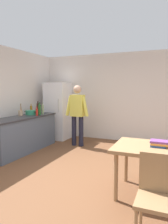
{
  "coord_description": "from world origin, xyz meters",
  "views": [
    {
      "loc": [
        1.5,
        -3.45,
        1.57
      ],
      "look_at": [
        -0.44,
        1.11,
        1.05
      ],
      "focal_mm": 33.71,
      "sensor_mm": 36.0,
      "label": 1
    }
  ],
  "objects": [
    {
      "name": "bottle_wine_dark",
      "position": [
        -2.19,
        1.73,
        1.05
      ],
      "size": [
        0.08,
        0.08,
        0.34
      ],
      "color": "black",
      "rests_on": "kitchen_counter"
    },
    {
      "name": "refrigerator",
      "position": [
        -1.9,
        2.4,
        0.9
      ],
      "size": [
        0.7,
        0.67,
        1.8
      ],
      "color": "white",
      "rests_on": "ground_plane"
    },
    {
      "name": "dining_table",
      "position": [
        1.4,
        -0.3,
        0.67
      ],
      "size": [
        1.4,
        0.9,
        0.75
      ],
      "color": "#9E754C",
      "rests_on": "ground_plane"
    },
    {
      "name": "bottle_wine_green",
      "position": [
        -1.8,
        1.26,
        1.05
      ],
      "size": [
        0.08,
        0.08,
        0.34
      ],
      "color": "#1E5123",
      "rests_on": "kitchen_counter"
    },
    {
      "name": "chair",
      "position": [
        1.4,
        -1.27,
        0.53
      ],
      "size": [
        0.42,
        0.42,
        0.91
      ],
      "rotation": [
        0.0,
        0.0,
        0.09
      ],
      "color": "#9E754C",
      "rests_on": "ground_plane"
    },
    {
      "name": "person",
      "position": [
        -0.95,
        1.85,
        0.98
      ],
      "size": [
        0.7,
        0.22,
        1.7
      ],
      "color": "#1E1E2D",
      "rests_on": "ground_plane"
    },
    {
      "name": "ground_plane",
      "position": [
        0.0,
        0.0,
        0.0
      ],
      "size": [
        14.0,
        14.0,
        0.0
      ],
      "primitive_type": "plane",
      "color": "brown"
    },
    {
      "name": "book_stack",
      "position": [
        1.34,
        -0.27,
        0.8
      ],
      "size": [
        0.25,
        0.21,
        0.09
      ],
      "color": "#284C8E",
      "rests_on": "dining_table"
    },
    {
      "name": "bottle_vinegar_tall",
      "position": [
        -1.83,
        1.44,
        1.04
      ],
      "size": [
        0.06,
        0.06,
        0.32
      ],
      "color": "gray",
      "rests_on": "kitchen_counter"
    },
    {
      "name": "bottle_sauce_red",
      "position": [
        -1.8,
        1.13,
        1.0
      ],
      "size": [
        0.06,
        0.06,
        0.24
      ],
      "color": "#B22319",
      "rests_on": "kitchen_counter"
    },
    {
      "name": "kitchen_counter",
      "position": [
        -2.0,
        0.8,
        0.45
      ],
      "size": [
        0.64,
        2.2,
        0.9
      ],
      "color": "#4C5666",
      "rests_on": "ground_plane"
    },
    {
      "name": "bottle_oil_amber",
      "position": [
        -2.21,
        1.43,
        1.02
      ],
      "size": [
        0.06,
        0.06,
        0.28
      ],
      "color": "#996619",
      "rests_on": "kitchen_counter"
    },
    {
      "name": "utensil_jar",
      "position": [
        -2.17,
        0.93,
        0.98
      ],
      "size": [
        0.11,
        0.11,
        0.32
      ],
      "color": "tan",
      "rests_on": "kitchen_counter"
    },
    {
      "name": "cooking_pot",
      "position": [
        -2.06,
        1.22,
        0.96
      ],
      "size": [
        0.4,
        0.28,
        0.12
      ],
      "color": "#2D845B",
      "rests_on": "kitchen_counter"
    },
    {
      "name": "wall_back",
      "position": [
        0.0,
        3.0,
        1.35
      ],
      "size": [
        6.4,
        0.12,
        2.7
      ],
      "primitive_type": "cube",
      "color": "silver",
      "rests_on": "ground_plane"
    }
  ]
}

